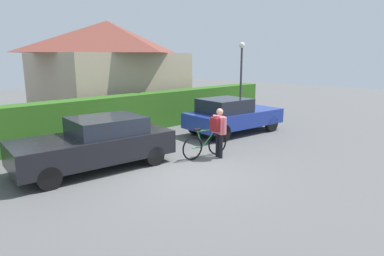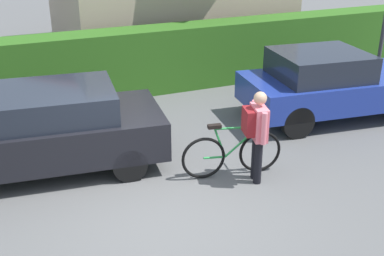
{
  "view_description": "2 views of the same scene",
  "coord_description": "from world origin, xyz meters",
  "px_view_note": "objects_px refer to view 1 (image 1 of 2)",
  "views": [
    {
      "loc": [
        -5.92,
        -6.26,
        3.1
      ],
      "look_at": [
        1.98,
        1.6,
        0.72
      ],
      "focal_mm": 31.06,
      "sensor_mm": 36.0,
      "label": 1
    },
    {
      "loc": [
        -1.96,
        -5.91,
        4.06
      ],
      "look_at": [
        0.99,
        1.01,
        0.78
      ],
      "focal_mm": 45.66,
      "sensor_mm": 36.0,
      "label": 2
    }
  ],
  "objects_px": {
    "bicycle": "(205,145)",
    "person_rider": "(219,128)",
    "parked_car_near": "(97,143)",
    "street_lamp": "(241,70)",
    "parked_car_far": "(232,115)"
  },
  "relations": [
    {
      "from": "bicycle",
      "to": "person_rider",
      "type": "bearing_deg",
      "value": -52.59
    },
    {
      "from": "parked_car_near",
      "to": "street_lamp",
      "type": "xyz_separation_m",
      "value": [
        8.84,
        1.6,
        1.76
      ]
    },
    {
      "from": "bicycle",
      "to": "parked_car_near",
      "type": "bearing_deg",
      "value": 153.15
    },
    {
      "from": "parked_car_near",
      "to": "person_rider",
      "type": "relative_size",
      "value": 2.89
    },
    {
      "from": "person_rider",
      "to": "street_lamp",
      "type": "height_order",
      "value": "street_lamp"
    },
    {
      "from": "parked_car_near",
      "to": "parked_car_far",
      "type": "distance_m",
      "value": 6.18
    },
    {
      "from": "parked_car_far",
      "to": "person_rider",
      "type": "bearing_deg",
      "value": -148.68
    },
    {
      "from": "parked_car_far",
      "to": "street_lamp",
      "type": "bearing_deg",
      "value": 30.55
    },
    {
      "from": "parked_car_near",
      "to": "person_rider",
      "type": "distance_m",
      "value": 3.65
    },
    {
      "from": "bicycle",
      "to": "person_rider",
      "type": "distance_m",
      "value": 0.67
    },
    {
      "from": "parked_car_near",
      "to": "person_rider",
      "type": "bearing_deg",
      "value": -29.63
    },
    {
      "from": "parked_car_near",
      "to": "street_lamp",
      "type": "height_order",
      "value": "street_lamp"
    },
    {
      "from": "person_rider",
      "to": "street_lamp",
      "type": "bearing_deg",
      "value": 30.96
    },
    {
      "from": "street_lamp",
      "to": "person_rider",
      "type": "bearing_deg",
      "value": -149.04
    },
    {
      "from": "parked_car_far",
      "to": "street_lamp",
      "type": "distance_m",
      "value": 3.55
    }
  ]
}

